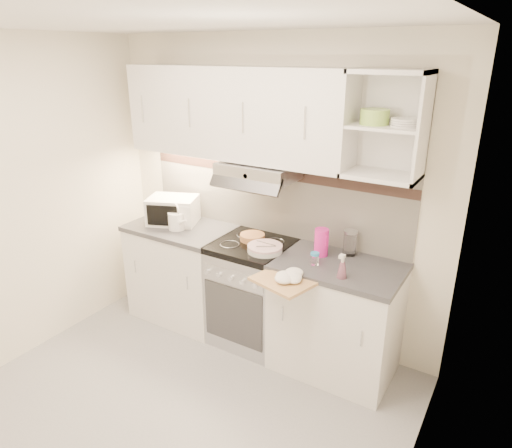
% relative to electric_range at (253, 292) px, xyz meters
% --- Properties ---
extents(ground, '(3.00, 3.00, 0.00)m').
position_rel_electric_range_xyz_m(ground, '(0.00, -1.10, -0.45)').
color(ground, '#9C9C9E').
rests_on(ground, ground).
extents(room_shell, '(3.04, 2.84, 2.52)m').
position_rel_electric_range_xyz_m(room_shell, '(0.00, -0.73, 1.18)').
color(room_shell, white).
rests_on(room_shell, ground).
extents(base_cabinet_left, '(0.90, 0.60, 0.86)m').
position_rel_electric_range_xyz_m(base_cabinet_left, '(-0.75, 0.00, -0.02)').
color(base_cabinet_left, white).
rests_on(base_cabinet_left, ground).
extents(worktop_left, '(0.92, 0.62, 0.04)m').
position_rel_electric_range_xyz_m(worktop_left, '(-0.75, 0.00, 0.43)').
color(worktop_left, '#47474C').
rests_on(worktop_left, base_cabinet_left).
extents(base_cabinet_right, '(0.90, 0.60, 0.86)m').
position_rel_electric_range_xyz_m(base_cabinet_right, '(0.75, 0.00, -0.02)').
color(base_cabinet_right, white).
rests_on(base_cabinet_right, ground).
extents(worktop_right, '(0.92, 0.62, 0.04)m').
position_rel_electric_range_xyz_m(worktop_right, '(0.75, 0.00, 0.43)').
color(worktop_right, '#47474C').
rests_on(worktop_right, base_cabinet_right).
extents(electric_range, '(0.60, 0.60, 0.90)m').
position_rel_electric_range_xyz_m(electric_range, '(0.00, 0.00, 0.00)').
color(electric_range, '#B7B7BC').
rests_on(electric_range, ground).
extents(microwave, '(0.51, 0.45, 0.24)m').
position_rel_electric_range_xyz_m(microwave, '(-0.86, 0.03, 0.57)').
color(microwave, white).
rests_on(microwave, worktop_left).
extents(watering_can, '(0.27, 0.17, 0.24)m').
position_rel_electric_range_xyz_m(watering_can, '(-0.72, -0.08, 0.53)').
color(watering_can, white).
rests_on(watering_can, worktop_left).
extents(plate_stack, '(0.27, 0.27, 0.06)m').
position_rel_electric_range_xyz_m(plate_stack, '(0.17, -0.09, 0.48)').
color(plate_stack, silver).
rests_on(plate_stack, electric_range).
extents(bread_loaf, '(0.20, 0.20, 0.05)m').
position_rel_electric_range_xyz_m(bread_loaf, '(-0.03, 0.05, 0.47)').
color(bread_loaf, '#A16940').
rests_on(bread_loaf, electric_range).
extents(pink_pitcher, '(0.11, 0.11, 0.21)m').
position_rel_electric_range_xyz_m(pink_pitcher, '(0.57, 0.07, 0.56)').
color(pink_pitcher, '#DA1F91').
rests_on(pink_pitcher, worktop_right).
extents(glass_jar, '(0.10, 0.10, 0.20)m').
position_rel_electric_range_xyz_m(glass_jar, '(0.75, 0.19, 0.55)').
color(glass_jar, white).
rests_on(glass_jar, worktop_right).
extents(spice_jar, '(0.06, 0.06, 0.09)m').
position_rel_electric_range_xyz_m(spice_jar, '(0.59, -0.10, 0.50)').
color(spice_jar, white).
rests_on(spice_jar, worktop_right).
extents(spray_bottle, '(0.07, 0.07, 0.19)m').
position_rel_electric_range_xyz_m(spray_bottle, '(0.84, -0.19, 0.52)').
color(spray_bottle, pink).
rests_on(spray_bottle, worktop_right).
extents(cutting_board, '(0.47, 0.44, 0.02)m').
position_rel_electric_range_xyz_m(cutting_board, '(0.50, -0.37, 0.42)').
color(cutting_board, tan).
rests_on(cutting_board, base_cabinet_right).
extents(dish_towel, '(0.27, 0.23, 0.07)m').
position_rel_electric_range_xyz_m(dish_towel, '(0.51, -0.37, 0.46)').
color(dish_towel, white).
rests_on(dish_towel, cutting_board).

